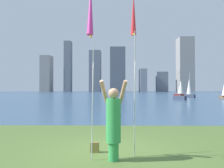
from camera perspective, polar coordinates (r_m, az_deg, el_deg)
The scene contains 15 objects.
ground at distance 57.36m, azimuth 0.67°, elevation -2.95°, with size 120.00×138.00×0.12m.
person at distance 5.61m, azimuth 0.38°, elevation -9.45°, with size 0.74×0.55×2.02m.
kite_flag_left at distance 5.60m, azimuth -5.55°, elevation 17.80°, with size 0.16×0.93×4.40m.
kite_flag_right at distance 6.37m, azimuth 5.58°, elevation 16.44°, with size 0.16×0.57×4.44m.
bag at distance 6.49m, azimuth -4.47°, elevation -15.97°, with size 0.24×0.13×0.29m.
sailboat_3 at distance 35.50m, azimuth 17.09°, elevation -3.40°, with size 1.75×1.99×3.95m.
sailboat_5 at distance 55.53m, azimuth 17.29°, elevation -0.95°, with size 2.76×1.91×5.94m.
sailboat_6 at distance 44.19m, azimuth 19.32°, elevation -1.29°, with size 1.85×1.81×4.70m.
skyline_tower_0 at distance 116.30m, azimuth -16.52°, elevation 2.54°, with size 5.00×6.67×18.13m.
skyline_tower_1 at distance 113.85m, azimuth -11.27°, elevation 4.42°, with size 3.40×4.85×25.37m.
skyline_tower_2 at distance 113.69m, azimuth -4.35°, elevation 3.27°, with size 5.75×7.34×20.86m.
skyline_tower_3 at distance 109.64m, azimuth 1.46°, elevation 3.68°, with size 7.40×7.53×21.81m.
skyline_tower_4 at distance 109.47m, azimuth 7.96°, elevation 0.91°, with size 3.25×7.28×11.17m.
skyline_tower_5 at distance 113.09m, azimuth 12.74°, elevation 0.56°, with size 5.64×3.32×9.98m.
skyline_tower_6 at distance 113.68m, azimuth 18.33°, elevation 4.71°, with size 7.01×7.34×26.35m.
Camera 1 is at (0.19, -6.38, 1.81)m, focal length 35.44 mm.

